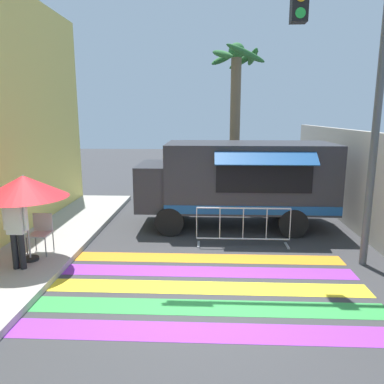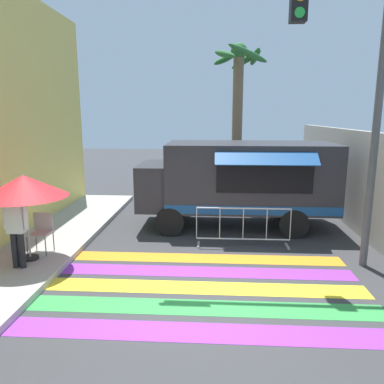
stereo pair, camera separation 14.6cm
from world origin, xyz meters
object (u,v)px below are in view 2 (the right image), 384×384
food_truck (235,178)px  folding_chair (41,229)px  vendor_person (16,225)px  patio_umbrella (24,186)px  palm_tree (238,99)px  barricade_front (243,227)px  traffic_signal_pole (331,58)px

food_truck → folding_chair: size_ratio=6.21×
food_truck → vendor_person: size_ratio=3.45×
patio_umbrella → vendor_person: bearing=-90.1°
patio_umbrella → vendor_person: size_ratio=1.17×
palm_tree → food_truck: bearing=-94.0°
folding_chair → palm_tree: size_ratio=0.15×
barricade_front → palm_tree: (0.11, 5.35, 3.38)m
vendor_person → barricade_front: size_ratio=0.68×
folding_chair → vendor_person: size_ratio=0.56×
food_truck → palm_tree: (0.25, 3.60, 2.42)m
barricade_front → palm_tree: size_ratio=0.41×
barricade_front → palm_tree: 6.33m
patio_umbrella → barricade_front: bearing=17.7°
patio_umbrella → folding_chair: patio_umbrella is taller
traffic_signal_pole → barricade_front: size_ratio=2.68×
folding_chair → barricade_front: (4.75, 1.03, -0.18)m
vendor_person → palm_tree: palm_tree is taller
traffic_signal_pole → folding_chair: bearing=179.3°
patio_umbrella → barricade_front: patio_umbrella is taller
palm_tree → patio_umbrella: bearing=-125.5°
traffic_signal_pole → vendor_person: traffic_signal_pole is taller
food_truck → traffic_signal_pole: traffic_signal_pole is taller
traffic_signal_pole → palm_tree: traffic_signal_pole is taller
barricade_front → food_truck: bearing=94.6°
food_truck → palm_tree: 4.35m
vendor_person → traffic_signal_pole: bearing=10.2°
patio_umbrella → palm_tree: (4.92, 6.89, 2.09)m
food_truck → patio_umbrella: size_ratio=2.96×
food_truck → traffic_signal_pole: 4.44m
traffic_signal_pole → patio_umbrella: (-6.38, -0.43, -2.62)m
food_truck → folding_chair: (-4.61, -2.78, -0.78)m
traffic_signal_pole → patio_umbrella: bearing=-176.2°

